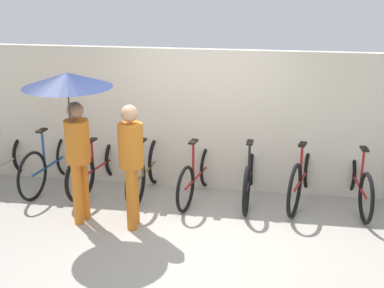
% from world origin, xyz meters
% --- Properties ---
extents(ground_plane, '(30.00, 30.00, 0.00)m').
position_xyz_m(ground_plane, '(0.00, 0.00, 0.00)').
color(ground_plane, '#9E998E').
extents(back_wall, '(14.15, 0.12, 2.16)m').
position_xyz_m(back_wall, '(0.00, 1.70, 1.08)').
color(back_wall, beige).
rests_on(back_wall, ground).
extents(parked_bicycle_0, '(0.50, 1.77, 1.02)m').
position_xyz_m(parked_bicycle_0, '(-3.07, 1.31, 0.37)').
color(parked_bicycle_0, black).
rests_on(parked_bicycle_0, ground).
extents(parked_bicycle_1, '(0.44, 1.79, 0.99)m').
position_xyz_m(parked_bicycle_1, '(-2.30, 1.32, 0.39)').
color(parked_bicycle_1, black).
rests_on(parked_bicycle_1, ground).
extents(parked_bicycle_2, '(0.58, 1.77, 1.03)m').
position_xyz_m(parked_bicycle_2, '(-1.54, 1.37, 0.38)').
color(parked_bicycle_2, black).
rests_on(parked_bicycle_2, ground).
extents(parked_bicycle_3, '(0.44, 1.74, 1.07)m').
position_xyz_m(parked_bicycle_3, '(-0.77, 1.26, 0.39)').
color(parked_bicycle_3, black).
rests_on(parked_bicycle_3, ground).
extents(parked_bicycle_4, '(0.48, 1.66, 1.00)m').
position_xyz_m(parked_bicycle_4, '(0.00, 1.26, 0.36)').
color(parked_bicycle_4, black).
rests_on(parked_bicycle_4, ground).
extents(parked_bicycle_5, '(0.44, 1.76, 1.04)m').
position_xyz_m(parked_bicycle_5, '(0.77, 1.34, 0.37)').
color(parked_bicycle_5, black).
rests_on(parked_bicycle_5, ground).
extents(parked_bicycle_6, '(0.59, 1.81, 1.11)m').
position_xyz_m(parked_bicycle_6, '(1.54, 1.37, 0.40)').
color(parked_bicycle_6, black).
rests_on(parked_bicycle_6, ground).
extents(parked_bicycle_7, '(0.44, 1.78, 1.00)m').
position_xyz_m(parked_bicycle_7, '(2.30, 1.36, 0.37)').
color(parked_bicycle_7, black).
rests_on(parked_bicycle_7, ground).
extents(pedestrian_leading, '(1.11, 1.11, 2.06)m').
position_xyz_m(pedestrian_leading, '(-1.44, 0.15, 1.67)').
color(pedestrian_leading, '#C66B1E').
rests_on(pedestrian_leading, ground).
extents(pedestrian_center, '(0.32, 0.32, 1.66)m').
position_xyz_m(pedestrian_center, '(-0.69, 0.19, 0.97)').
color(pedestrian_center, '#C66B1E').
rests_on(pedestrian_center, ground).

